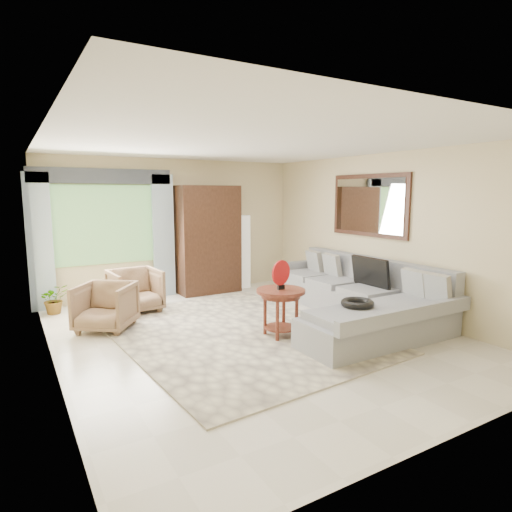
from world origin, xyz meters
TOP-DOWN VIEW (x-y plane):
  - ground at (0.00, 0.00)m, footprint 6.00×6.00m
  - area_rug at (-0.19, 0.19)m, footprint 3.28×4.20m
  - sectional_sofa at (1.78, -0.18)m, footprint 2.30×3.46m
  - tv_screen at (2.05, -0.15)m, footprint 0.14×0.74m
  - garden_hose at (1.00, -0.97)m, footprint 0.43×0.43m
  - coffee_table at (0.29, -0.25)m, footprint 0.67×0.67m
  - red_disc at (0.29, -0.25)m, footprint 0.34×0.11m
  - armchair_left at (-1.71, 1.28)m, footprint 1.04×1.04m
  - armchair_right at (-1.09, 2.01)m, footprint 0.82×0.84m
  - potted_plant at (-2.27, 2.58)m, footprint 0.50×0.46m
  - armoire at (0.55, 2.72)m, footprint 1.20×0.55m
  - floor_lamp at (1.35, 2.78)m, footprint 0.24×0.24m
  - window at (-1.35, 2.97)m, footprint 1.80×0.04m
  - curtain_left at (-2.40, 2.88)m, footprint 0.40×0.08m
  - curtain_right at (-0.30, 2.88)m, footprint 0.40×0.08m
  - valance at (-1.35, 2.90)m, footprint 2.40×0.12m
  - wall_mirror at (2.46, 0.35)m, footprint 0.05×1.70m

SIDE VIEW (x-z plane):
  - ground at x=0.00m, z-range 0.00..0.00m
  - area_rug at x=-0.19m, z-range 0.00..0.02m
  - potted_plant at x=-2.27m, z-range 0.00..0.48m
  - sectional_sofa at x=1.78m, z-range -0.17..0.73m
  - armchair_left at x=-1.71m, z-range 0.00..0.68m
  - coffee_table at x=0.29m, z-range 0.02..0.68m
  - armchair_right at x=-1.09m, z-range 0.00..0.72m
  - garden_hose at x=1.00m, z-range 0.50..0.59m
  - tv_screen at x=2.05m, z-range 0.48..0.96m
  - floor_lamp at x=1.35m, z-range 0.00..1.50m
  - red_disc at x=0.29m, z-range 0.73..1.07m
  - armoire at x=0.55m, z-range 0.00..2.10m
  - curtain_left at x=-2.40m, z-range 0.00..2.30m
  - curtain_right at x=-0.30m, z-range 0.00..2.30m
  - window at x=-1.35m, z-range 0.70..2.10m
  - wall_mirror at x=2.46m, z-range 1.22..2.27m
  - valance at x=-1.35m, z-range 2.12..2.38m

